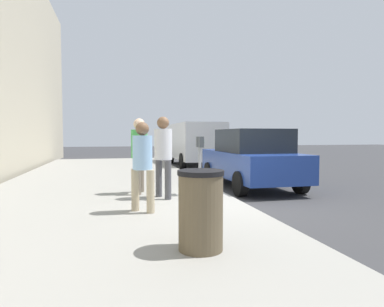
{
  "coord_description": "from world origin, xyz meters",
  "views": [
    {
      "loc": [
        -7.08,
        2.7,
        1.6
      ],
      "look_at": [
        0.57,
        0.91,
        1.16
      ],
      "focal_mm": 31.31,
      "sensor_mm": 36.0,
      "label": 1
    }
  ],
  "objects_px": {
    "parking_officer": "(139,149)",
    "pedestrian_at_meter": "(163,149)",
    "parking_meter": "(200,153)",
    "trash_bin": "(201,210)",
    "parked_sedan_near": "(251,158)",
    "parked_van_far": "(194,142)",
    "pedestrian_bystander": "(143,160)"
  },
  "relations": [
    {
      "from": "parking_officer",
      "to": "pedestrian_at_meter",
      "type": "bearing_deg",
      "value": -41.47
    },
    {
      "from": "pedestrian_at_meter",
      "to": "parking_meter",
      "type": "bearing_deg",
      "value": -6.88
    },
    {
      "from": "trash_bin",
      "to": "parked_sedan_near",
      "type": "bearing_deg",
      "value": -28.75
    },
    {
      "from": "parked_sedan_near",
      "to": "trash_bin",
      "type": "xyz_separation_m",
      "value": [
        -5.47,
        3.0,
        -0.24
      ]
    },
    {
      "from": "parking_meter",
      "to": "parked_van_far",
      "type": "xyz_separation_m",
      "value": [
        8.97,
        -2.02,
        0.09
      ]
    },
    {
      "from": "parked_sedan_near",
      "to": "parked_van_far",
      "type": "bearing_deg",
      "value": 0.0
    },
    {
      "from": "pedestrian_bystander",
      "to": "parking_officer",
      "type": "bearing_deg",
      "value": 41.61
    },
    {
      "from": "parking_meter",
      "to": "parking_officer",
      "type": "relative_size",
      "value": 0.76
    },
    {
      "from": "pedestrian_bystander",
      "to": "trash_bin",
      "type": "height_order",
      "value": "pedestrian_bystander"
    },
    {
      "from": "pedestrian_bystander",
      "to": "parked_sedan_near",
      "type": "bearing_deg",
      "value": -3.68
    },
    {
      "from": "parked_sedan_near",
      "to": "trash_bin",
      "type": "height_order",
      "value": "parked_sedan_near"
    },
    {
      "from": "trash_bin",
      "to": "parking_meter",
      "type": "bearing_deg",
      "value": -14.37
    },
    {
      "from": "pedestrian_bystander",
      "to": "parked_sedan_near",
      "type": "height_order",
      "value": "pedestrian_bystander"
    },
    {
      "from": "parked_van_far",
      "to": "trash_bin",
      "type": "relative_size",
      "value": 5.16
    },
    {
      "from": "parking_meter",
      "to": "pedestrian_at_meter",
      "type": "xyz_separation_m",
      "value": [
        -0.27,
        0.94,
        0.1
      ]
    },
    {
      "from": "parking_officer",
      "to": "parked_sedan_near",
      "type": "bearing_deg",
      "value": 34.09
    },
    {
      "from": "parking_officer",
      "to": "parked_sedan_near",
      "type": "xyz_separation_m",
      "value": [
        1.17,
        -3.44,
        -0.36
      ]
    },
    {
      "from": "parking_meter",
      "to": "parking_officer",
      "type": "height_order",
      "value": "parking_officer"
    },
    {
      "from": "trash_bin",
      "to": "pedestrian_at_meter",
      "type": "bearing_deg",
      "value": -0.67
    },
    {
      "from": "parking_meter",
      "to": "parking_officer",
      "type": "xyz_separation_m",
      "value": [
        0.47,
        1.42,
        0.09
      ]
    },
    {
      "from": "parked_sedan_near",
      "to": "parking_meter",
      "type": "bearing_deg",
      "value": 129.1
    },
    {
      "from": "parking_meter",
      "to": "pedestrian_at_meter",
      "type": "relative_size",
      "value": 0.76
    },
    {
      "from": "parked_sedan_near",
      "to": "parked_van_far",
      "type": "distance_m",
      "value": 7.34
    },
    {
      "from": "pedestrian_at_meter",
      "to": "parked_sedan_near",
      "type": "relative_size",
      "value": 0.42
    },
    {
      "from": "pedestrian_at_meter",
      "to": "pedestrian_bystander",
      "type": "distance_m",
      "value": 1.41
    },
    {
      "from": "pedestrian_at_meter",
      "to": "parking_officer",
      "type": "distance_m",
      "value": 0.88
    },
    {
      "from": "parking_meter",
      "to": "pedestrian_bystander",
      "type": "height_order",
      "value": "pedestrian_bystander"
    },
    {
      "from": "parking_officer",
      "to": "trash_bin",
      "type": "xyz_separation_m",
      "value": [
        -4.3,
        -0.44,
        -0.6
      ]
    },
    {
      "from": "pedestrian_at_meter",
      "to": "pedestrian_bystander",
      "type": "relative_size",
      "value": 1.1
    },
    {
      "from": "pedestrian_at_meter",
      "to": "parking_officer",
      "type": "relative_size",
      "value": 1.01
    },
    {
      "from": "parking_meter",
      "to": "pedestrian_bystander",
      "type": "distance_m",
      "value": 2.17
    },
    {
      "from": "pedestrian_at_meter",
      "to": "parking_officer",
      "type": "xyz_separation_m",
      "value": [
        0.74,
        0.48,
        -0.01
      ]
    }
  ]
}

